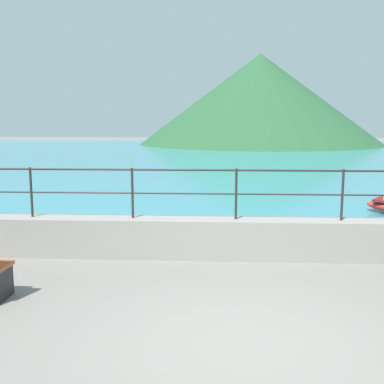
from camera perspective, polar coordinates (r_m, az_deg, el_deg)
The scene contains 5 objects.
ground_plane at distance 5.35m, azimuth 6.79°, elevation -18.20°, with size 120.00×120.00×0.00m, color slate.
promenade_wall at distance 8.22m, azimuth 5.44°, elevation -5.76°, with size 20.00×0.56×0.70m, color gray.
railing at distance 8.03m, azimuth 5.54°, elevation 0.98°, with size 18.44×0.04×0.90m.
lake_water at distance 30.68m, azimuth 3.78°, elevation 4.46°, with size 64.00×44.32×0.06m, color teal.
hill_main at distance 47.07m, azimuth 8.42°, elevation 11.35°, with size 24.19×24.19×8.93m, color #285633.
Camera 1 is at (-0.34, -4.75, 2.44)m, focal length 42.73 mm.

